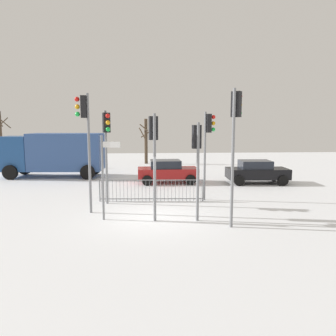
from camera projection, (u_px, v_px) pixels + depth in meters
ground_plane at (153, 217)px, 13.28m from camera, size 60.00×60.00×0.00m
traffic_light_mid_right at (197, 149)px, 12.61m from camera, size 0.36×0.56×3.81m
traffic_light_rear_left at (235, 127)px, 11.67m from camera, size 0.46×0.48×4.98m
traffic_light_mid_left at (208, 136)px, 15.98m from camera, size 0.56×0.35×4.33m
traffic_light_foreground_right at (154, 143)px, 12.57m from camera, size 0.36×0.56×4.14m
traffic_light_rear_right at (107, 136)px, 15.07m from camera, size 0.38×0.54×4.36m
traffic_light_foreground_left at (85, 126)px, 13.49m from camera, size 0.57×0.34×4.99m
direction_sign_post at (104, 173)px, 12.71m from camera, size 0.76×0.27×3.32m
pedestrian_guard_railing at (151, 190)px, 16.00m from camera, size 5.09×0.35×1.07m
car_red_near at (167, 171)px, 21.03m from camera, size 3.85×2.01×1.47m
car_black_far at (257, 171)px, 20.86m from camera, size 3.86×2.05×1.47m
delivery_truck at (54, 153)px, 23.37m from camera, size 7.16×3.01×3.10m
bare_tree_left at (146, 140)px, 31.25m from camera, size 1.44×1.45×4.26m
bare_tree_centre at (1, 137)px, 29.04m from camera, size 1.77×1.78×4.87m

